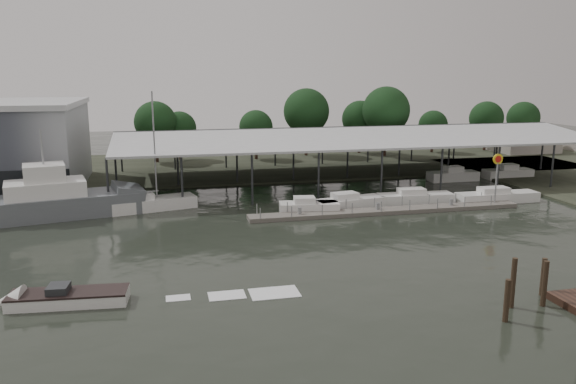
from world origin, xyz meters
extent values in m
plane|color=#242921|center=(0.00, 0.00, 0.00)|extent=(200.00, 200.00, 0.00)
cube|color=#3E4231|center=(0.00, 42.00, 0.10)|extent=(140.00, 30.00, 0.30)
cube|color=#2C2F31|center=(17.00, 28.00, 6.76)|extent=(58.00, 0.40, 0.30)
cylinder|color=#2C2F31|center=(-12.00, 16.50, 2.75)|extent=(0.24, 0.24, 5.50)
cylinder|color=#2C2F31|center=(-12.00, 39.50, 2.75)|extent=(0.24, 0.24, 5.50)
cylinder|color=#2C2F31|center=(46.00, 39.50, 2.75)|extent=(0.24, 0.24, 5.50)
cube|color=slate|center=(15.00, 10.00, 0.20)|extent=(28.00, 2.00, 0.40)
cylinder|color=gray|center=(2.00, 9.10, 0.80)|extent=(0.10, 0.10, 1.20)
cylinder|color=gray|center=(28.00, 10.90, 0.80)|extent=(0.10, 0.10, 1.20)
cube|color=gray|center=(14.00, 10.00, 0.70)|extent=(0.30, 0.30, 0.70)
cylinder|color=gray|center=(27.00, 10.00, 2.50)|extent=(0.16, 0.16, 5.00)
cylinder|color=yellow|center=(27.00, 10.00, 5.00)|extent=(1.10, 0.12, 1.10)
cylinder|color=red|center=(27.00, 9.93, 5.00)|extent=(0.70, 0.05, 0.70)
cube|color=gray|center=(55.00, 45.00, 2.00)|extent=(10.00, 8.00, 4.00)
cube|color=#5A5F63|center=(-16.73, 15.87, 0.90)|extent=(15.93, 7.99, 2.40)
cube|color=#5A5F63|center=(-10.18, 17.27, 1.90)|extent=(3.85, 5.24, 1.74)
cube|color=silver|center=(-17.63, 15.68, 2.69)|extent=(7.85, 5.49, 1.80)
cube|color=silver|center=(-17.63, 15.68, 4.39)|extent=(4.30, 4.19, 1.61)
cylinder|color=gray|center=(-17.63, 15.68, 6.79)|extent=(0.18, 0.18, 3.50)
cube|color=white|center=(-7.73, 16.67, 0.50)|extent=(8.95, 4.63, 1.40)
cube|color=silver|center=(-9.06, 16.33, 1.40)|extent=(3.10, 2.41, 0.80)
cylinder|color=gray|center=(-7.31, 16.78, 6.41)|extent=(0.16, 0.16, 11.04)
cylinder|color=gray|center=(-8.81, 16.40, 1.90)|extent=(3.42, 0.98, 0.12)
cube|color=white|center=(-12.59, -6.84, 0.35)|extent=(7.06, 2.60, 0.90)
cone|color=white|center=(-15.97, -6.54, 0.35)|extent=(1.77, 2.13, 2.00)
cube|color=black|center=(-12.59, -6.84, 0.75)|extent=(7.07, 2.66, 0.12)
cube|color=#2C2F31|center=(-13.14, -6.79, 1.00)|extent=(1.32, 1.50, 0.50)
cube|color=silver|center=(-6.16, -7.40, 0.02)|extent=(2.30, 1.50, 0.04)
cube|color=silver|center=(-3.17, -7.67, 0.02)|extent=(3.10, 2.00, 0.04)
cube|color=silver|center=(-0.18, -7.93, 0.02)|extent=(3.90, 2.50, 0.04)
cube|color=white|center=(7.43, 11.76, 0.50)|extent=(6.12, 3.01, 1.10)
cube|color=silver|center=(6.93, 11.76, 1.30)|extent=(2.26, 1.88, 0.70)
cube|color=white|center=(12.00, 12.71, 0.50)|extent=(7.67, 3.60, 1.10)
cube|color=silver|center=(11.50, 12.71, 1.30)|extent=(2.85, 2.08, 0.70)
cube|color=white|center=(19.61, 13.25, 0.50)|extent=(8.18, 2.75, 1.10)
cube|color=silver|center=(19.11, 13.25, 1.30)|extent=(2.92, 1.80, 0.70)
cube|color=white|center=(28.47, 11.79, 0.50)|extent=(9.05, 2.31, 1.10)
cube|color=silver|center=(27.97, 11.79, 1.30)|extent=(3.18, 1.64, 0.70)
cylinder|color=#372A1B|center=(15.06, -13.50, 1.11)|extent=(0.32, 0.32, 3.41)
cylinder|color=#372A1B|center=(11.58, -14.91, 0.94)|extent=(0.32, 0.32, 3.09)
cylinder|color=#372A1B|center=(13.09, -13.26, 1.23)|extent=(0.32, 0.32, 3.67)
cylinder|color=#372A1B|center=(16.08, -12.05, 0.91)|extent=(0.32, 0.32, 3.02)
cylinder|color=black|center=(-7.22, 47.04, 2.27)|extent=(0.50, 0.50, 4.54)
sphere|color=#193B18|center=(-7.22, 47.04, 6.36)|extent=(6.36, 6.36, 6.36)
cylinder|color=black|center=(-3.59, 48.72, 1.87)|extent=(0.50, 0.50, 3.74)
sphere|color=#193B18|center=(-3.59, 48.72, 5.23)|extent=(5.23, 5.23, 5.23)
cylinder|color=black|center=(8.19, 46.78, 1.90)|extent=(0.50, 0.50, 3.81)
sphere|color=#193B18|center=(8.19, 46.78, 5.33)|extent=(5.33, 5.33, 5.33)
cylinder|color=black|center=(16.99, 48.95, 2.68)|extent=(0.50, 0.50, 5.36)
sphere|color=#193B18|center=(16.99, 48.95, 7.50)|extent=(7.50, 7.50, 7.50)
cylinder|color=black|center=(26.57, 49.64, 2.18)|extent=(0.50, 0.50, 4.35)
sphere|color=#193B18|center=(26.57, 49.64, 6.09)|extent=(6.09, 6.09, 6.09)
cylinder|color=black|center=(29.39, 45.21, 2.76)|extent=(0.50, 0.50, 5.51)
sphere|color=#193B18|center=(29.39, 45.21, 7.72)|extent=(7.72, 7.72, 7.72)
cylinder|color=black|center=(39.16, 47.68, 1.77)|extent=(0.50, 0.50, 3.54)
sphere|color=#193B18|center=(39.16, 47.68, 4.95)|extent=(4.95, 4.95, 4.95)
cylinder|color=black|center=(49.44, 47.89, 2.11)|extent=(0.50, 0.50, 4.21)
sphere|color=#193B18|center=(49.44, 47.89, 5.90)|extent=(5.90, 5.90, 5.90)
cylinder|color=black|center=(57.25, 48.51, 2.06)|extent=(0.50, 0.50, 4.12)
sphere|color=#193B18|center=(57.25, 48.51, 5.77)|extent=(5.77, 5.77, 5.77)
camera|label=1|loc=(-6.89, -40.65, 13.64)|focal=35.00mm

